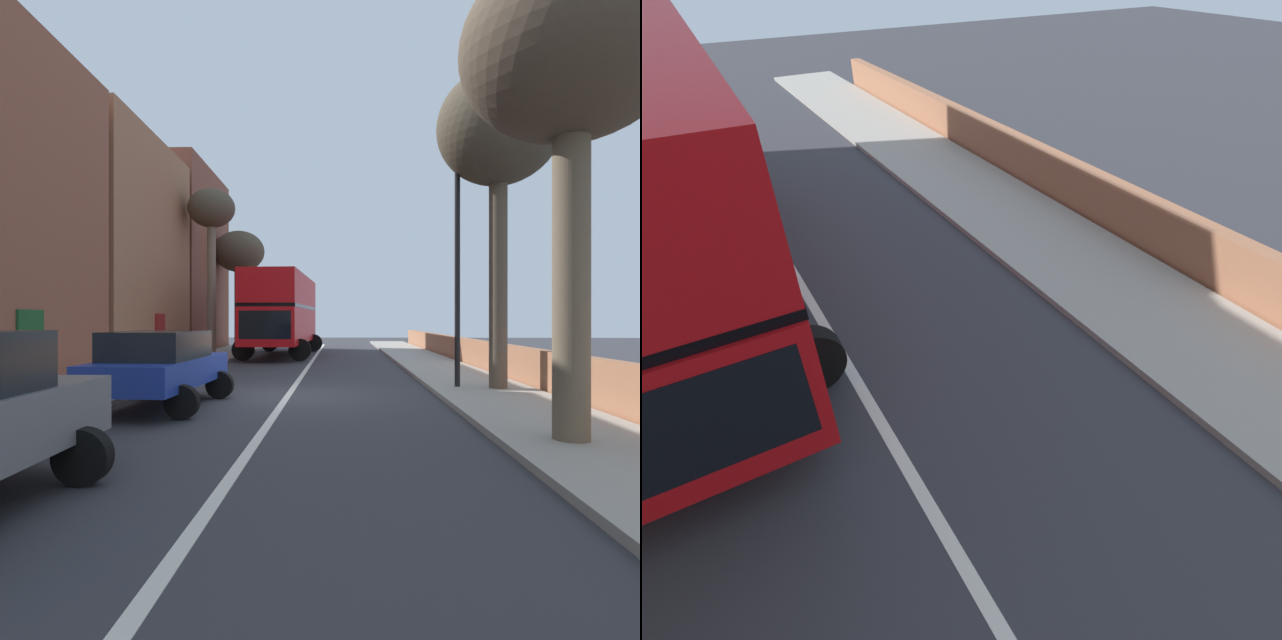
% 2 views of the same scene
% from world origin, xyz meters
% --- Properties ---
extents(ground_plane, '(84.00, 84.00, 0.00)m').
position_xyz_m(ground_plane, '(0.00, 0.00, 0.00)').
color(ground_plane, '#333338').
extents(road_centre_line, '(0.16, 54.00, 0.01)m').
position_xyz_m(road_centre_line, '(0.00, 0.00, 0.00)').
color(road_centre_line, silver).
rests_on(road_centre_line, ground).
extents(sidewalk_left, '(2.60, 60.00, 0.12)m').
position_xyz_m(sidewalk_left, '(-4.90, 0.00, 0.06)').
color(sidewalk_left, '#9E998E').
rests_on(sidewalk_left, ground).
extents(sidewalk_right, '(2.60, 60.00, 0.12)m').
position_xyz_m(sidewalk_right, '(4.90, 0.00, 0.06)').
color(sidewalk_right, '#9E998E').
rests_on(sidewalk_right, ground).
extents(boundary_wall_right, '(0.36, 54.00, 1.08)m').
position_xyz_m(boundary_wall_right, '(6.45, 0.00, 0.54)').
color(boundary_wall_right, '#9E6647').
rests_on(boundary_wall_right, ground).
extents(double_decker_bus, '(3.81, 10.51, 4.06)m').
position_xyz_m(double_decker_bus, '(-1.70, 14.29, 2.35)').
color(double_decker_bus, red).
rests_on(double_decker_bus, ground).
extents(parked_car_blue_left_1, '(2.54, 4.32, 1.61)m').
position_xyz_m(parked_car_blue_left_1, '(-2.50, -1.98, 0.92)').
color(parked_car_blue_left_1, '#1E389E').
rests_on(parked_car_blue_left_1, ground).
extents(street_tree_left_0, '(2.35, 2.35, 8.23)m').
position_xyz_m(street_tree_left_0, '(-5.15, 13.32, 6.98)').
color(street_tree_left_0, '#7A6B56').
rests_on(street_tree_left_0, sidewalk_left).
extents(street_tree_right_3, '(3.08, 3.08, 8.09)m').
position_xyz_m(street_tree_right_3, '(5.27, 0.66, 6.59)').
color(street_tree_right_3, brown).
rests_on(street_tree_right_3, sidewalk_right).
extents(street_tree_left_4, '(3.20, 3.20, 7.31)m').
position_xyz_m(street_tree_left_4, '(-5.14, 20.50, 5.92)').
color(street_tree_left_4, '#7A6B56').
rests_on(street_tree_left_4, sidewalk_left).
extents(street_tree_right_5, '(3.19, 3.19, 7.02)m').
position_xyz_m(street_tree_right_5, '(4.62, -5.22, 5.65)').
color(street_tree_right_5, brown).
rests_on(street_tree_right_5, sidewalk_right).
extents(lamppost_right, '(0.32, 0.32, 6.31)m').
position_xyz_m(lamppost_right, '(4.30, 0.91, 3.81)').
color(lamppost_right, black).
rests_on(lamppost_right, sidewalk_right).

